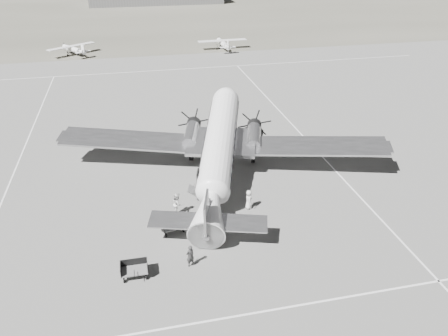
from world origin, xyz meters
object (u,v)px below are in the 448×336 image
Objects in this scene: passenger at (249,200)px; light_plane_right at (223,44)px; baggage_cart_far at (134,270)px; ground_crew at (190,256)px; ramp_agent at (178,204)px; dc3_airliner at (219,150)px; light_plane_left at (73,50)px; baggage_cart_near at (172,226)px.

light_plane_right is at bearing -9.46° from passenger.
baggage_cart_far is 1.11× the size of passenger.
light_plane_right is 63.06m from ground_crew.
baggage_cart_far is 0.98× the size of ramp_agent.
dc3_airliner is at bearing 55.04° from baggage_cart_far.
dc3_airliner is 16.36× the size of ramp_agent.
light_plane_left is 4.87× the size of ramp_agent.
dc3_airliner is 12.27m from ground_crew.
ramp_agent reaches higher than baggage_cart_near.
ramp_agent is (3.72, 6.67, 0.43)m from baggage_cart_far.
light_plane_right is 5.16× the size of baggage_cart_far.
dc3_airliner is 3.25× the size of light_plane_right.
light_plane_right is 5.04× the size of ramp_agent.
light_plane_right is at bearing -38.04° from light_plane_left.
ground_crew is at bearing -106.74° from light_plane_right.
dc3_airliner is at bearing -135.68° from ground_crew.
ramp_agent is at bearing -112.47° from light_plane_left.
baggage_cart_far is 3.77m from ground_crew.
baggage_cart_far is at bearing -108.32° from dc3_airliner.
baggage_cart_far is at bearing -20.19° from ground_crew.
ground_crew is at bearing -167.38° from ramp_agent.
dc3_airliner reaches higher than ramp_agent.
light_plane_right is at bearing 59.01° from baggage_cart_near.
baggage_cart_near is at bearing 106.61° from passenger.
passenger is at bearing 0.95° from baggage_cart_near.
passenger is (1.34, -5.31, -2.14)m from dc3_airliner.
ground_crew reaches higher than baggage_cart_far.
dc3_airliner is 3.36× the size of light_plane_left.
baggage_cart_near is 6.75m from passenger.
passenger reaches higher than baggage_cart_near.
passenger is (-10.02, -55.13, -0.16)m from light_plane_right.
ramp_agent reaches higher than baggage_cart_far.
baggage_cart_far is (-19.52, -61.33, -0.47)m from light_plane_right.
dc3_airliner is 6.87m from ramp_agent.
baggage_cart_near is at bearing -113.61° from light_plane_left.
ground_crew is 0.87× the size of ramp_agent.
light_plane_right reaches higher than ground_crew.
ground_crew is (0.74, -4.10, 0.31)m from baggage_cart_near.
ground_crew is at bearing -113.67° from light_plane_left.
ground_crew is (3.75, 0.27, 0.30)m from baggage_cart_far.
light_plane_right is (28.13, -1.57, 0.03)m from light_plane_left.
baggage_cart_near is 1.10× the size of ground_crew.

